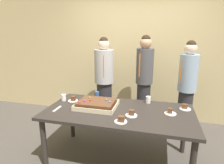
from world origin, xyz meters
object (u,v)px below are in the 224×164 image
object	(u,v)px
plated_slice_center_front	(185,108)
person_serving_front	(144,81)
plated_slice_near_left	(132,114)
party_table	(119,116)
person_striped_tie_right	(187,87)
cake_server_utensil	(57,109)
sheet_cake	(97,104)
drink_cup_middle	(148,100)
plated_slice_far_left	(73,100)
drink_cup_nearest	(64,98)
person_green_shirt_behind	(104,81)
plated_slice_near_right	(170,112)
plated_slice_far_right	(121,120)
drink_cup_far_end	(97,95)

from	to	relation	value
plated_slice_center_front	person_serving_front	distance (m)	1.03
person_serving_front	plated_slice_near_left	bearing A→B (deg)	26.56
party_table	plated_slice_center_front	bearing A→B (deg)	17.54
plated_slice_near_left	person_striped_tie_right	xyz separation A→B (m)	(0.77, 1.10, 0.09)
plated_slice_near_left	cake_server_utensil	distance (m)	1.02
sheet_cake	person_striped_tie_right	world-z (taller)	person_striped_tie_right
party_table	drink_cup_middle	distance (m)	0.55
plated_slice_far_left	drink_cup_middle	world-z (taller)	drink_cup_middle
person_serving_front	drink_cup_middle	bearing A→B (deg)	39.06
plated_slice_far_left	plated_slice_near_left	bearing A→B (deg)	-17.23
plated_slice_far_left	drink_cup_nearest	bearing A→B (deg)	-173.76
plated_slice_center_front	person_serving_front	xyz separation A→B (m)	(-0.63, 0.80, 0.14)
party_table	person_striped_tie_right	world-z (taller)	person_striped_tie_right
person_green_shirt_behind	sheet_cake	bearing A→B (deg)	-0.00
drink_cup_nearest	person_green_shirt_behind	size ratio (longest dim) A/B	0.06
plated_slice_center_front	person_striped_tie_right	distance (m)	0.72
sheet_cake	plated_slice_near_right	xyz separation A→B (m)	(0.99, 0.02, -0.02)
sheet_cake	person_serving_front	xyz separation A→B (m)	(0.56, 1.03, 0.12)
plated_slice_near_left	plated_slice_near_right	xyz separation A→B (m)	(0.47, 0.18, -0.00)
sheet_cake	plated_slice_near_right	size ratio (longest dim) A/B	3.74
person_serving_front	person_green_shirt_behind	distance (m)	0.75
plated_slice_far_left	person_green_shirt_behind	size ratio (longest dim) A/B	0.09
plated_slice_center_front	party_table	bearing A→B (deg)	-162.46
plated_slice_near_right	plated_slice_far_right	bearing A→B (deg)	-145.64
person_green_shirt_behind	person_serving_front	bearing A→B (deg)	84.34
cake_server_utensil	person_striped_tie_right	size ratio (longest dim) A/B	0.12
person_striped_tie_right	sheet_cake	bearing A→B (deg)	0.00
sheet_cake	person_striped_tie_right	distance (m)	1.59
sheet_cake	cake_server_utensil	world-z (taller)	sheet_cake
plated_slice_near_left	drink_cup_nearest	bearing A→B (deg)	165.85
person_serving_front	plated_slice_center_front	bearing A→B (deg)	66.84
person_striped_tie_right	plated_slice_far_right	bearing A→B (deg)	20.62
sheet_cake	plated_slice_far_right	world-z (taller)	sheet_cake
plated_slice_far_left	person_serving_front	distance (m)	1.34
sheet_cake	drink_cup_far_end	distance (m)	0.39
party_table	drink_cup_nearest	size ratio (longest dim) A/B	19.77
sheet_cake	cake_server_utensil	bearing A→B (deg)	-157.38
plated_slice_near_left	drink_cup_nearest	size ratio (longest dim) A/B	1.50
plated_slice_center_front	drink_cup_far_end	size ratio (longest dim) A/B	1.50
plated_slice_near_right	person_striped_tie_right	size ratio (longest dim) A/B	0.09
plated_slice_near_left	cake_server_utensil	world-z (taller)	plated_slice_near_left
plated_slice_center_front	drink_cup_middle	bearing A→B (deg)	167.21
plated_slice_far_right	drink_cup_nearest	size ratio (longest dim) A/B	1.50
drink_cup_nearest	plated_slice_center_front	bearing A→B (deg)	3.79
plated_slice_center_front	drink_cup_far_end	xyz separation A→B (m)	(-1.32, 0.14, 0.03)
plated_slice_far_right	cake_server_utensil	size ratio (longest dim) A/B	0.75
drink_cup_nearest	person_serving_front	xyz separation A→B (m)	(1.14, 0.92, 0.11)
plated_slice_far_left	drink_cup_middle	size ratio (longest dim) A/B	1.50
plated_slice_far_left	person_green_shirt_behind	world-z (taller)	person_green_shirt_behind
sheet_cake	plated_slice_near_left	bearing A→B (deg)	-17.38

